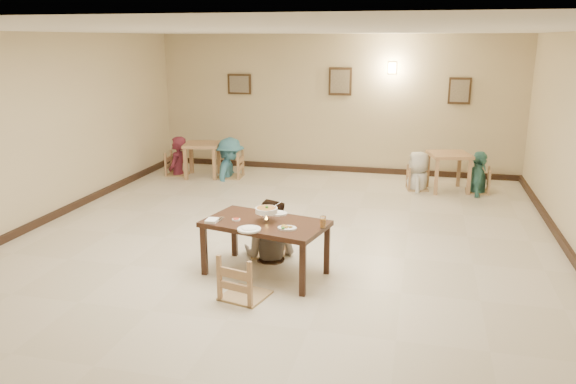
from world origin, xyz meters
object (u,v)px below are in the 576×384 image
(drink_glass, at_px, (323,222))
(bg_diner_d, at_px, (481,151))
(chair_near, at_px, (244,255))
(bg_chair_rr, at_px, (479,169))
(main_table, at_px, (265,228))
(chair_far, at_px, (270,225))
(bg_diner_a, at_px, (176,137))
(bg_chair_lr, at_px, (230,153))
(bg_chair_rl, at_px, (418,168))
(bg_table_left, at_px, (202,149))
(bg_chair_ll, at_px, (177,153))
(main_diner, at_px, (270,199))
(bg_diner_c, at_px, (419,152))
(bg_table_right, at_px, (449,160))
(bg_diner_b, at_px, (229,138))
(curry_warmer, at_px, (266,210))

(drink_glass, distance_m, bg_diner_d, 5.31)
(chair_near, distance_m, bg_chair_rr, 6.22)
(main_table, height_order, chair_far, chair_far)
(bg_diner_a, bearing_deg, bg_chair_lr, 91.38)
(chair_near, relative_size, bg_chair_rl, 1.19)
(drink_glass, relative_size, bg_table_left, 0.17)
(bg_chair_ll, bearing_deg, bg_diner_d, -95.12)
(main_diner, distance_m, bg_diner_c, 4.56)
(chair_far, relative_size, bg_chair_lr, 0.82)
(bg_table_right, bearing_deg, main_diner, -120.48)
(bg_table_right, distance_m, bg_diner_b, 4.53)
(bg_table_right, bearing_deg, bg_diner_a, -179.71)
(main_table, distance_m, bg_diner_d, 5.61)
(main_table, bearing_deg, bg_chair_lr, 127.29)
(bg_table_right, bearing_deg, main_table, -116.43)
(bg_chair_ll, height_order, bg_diner_d, bg_diner_d)
(main_table, bearing_deg, bg_diner_b, 127.29)
(main_diner, distance_m, bg_chair_ll, 5.29)
(curry_warmer, relative_size, bg_chair_rl, 0.36)
(bg_diner_b, bearing_deg, bg_chair_lr, -0.00)
(bg_table_left, relative_size, bg_chair_lr, 0.79)
(curry_warmer, xyz_separation_m, bg_diner_a, (-3.36, 4.73, 0.00))
(bg_table_right, height_order, bg_chair_ll, bg_chair_ll)
(curry_warmer, relative_size, bg_chair_lr, 0.28)
(drink_glass, height_order, bg_chair_ll, bg_chair_ll)
(bg_chair_rr, relative_size, bg_diner_b, 0.54)
(chair_near, xyz_separation_m, bg_table_left, (-2.70, 5.41, 0.08))
(drink_glass, bearing_deg, bg_diner_a, 130.39)
(main_diner, distance_m, curry_warmer, 0.58)
(main_table, bearing_deg, bg_table_right, 76.66)
(bg_chair_rl, bearing_deg, chair_near, 151.77)
(chair_near, distance_m, bg_chair_ll, 6.35)
(main_table, xyz_separation_m, bg_chair_rr, (2.94, 4.77, -0.16))
(drink_glass, bearing_deg, main_diner, 142.83)
(bg_chair_lr, xyz_separation_m, bg_diner_a, (-1.19, -0.06, 0.31))
(bg_table_right, xyz_separation_m, bg_diner_a, (-5.71, -0.03, 0.24))
(bg_diner_c, bearing_deg, bg_chair_ll, -91.82)
(bg_table_right, xyz_separation_m, bg_diner_d, (0.57, 0.00, 0.20))
(chair_near, relative_size, drink_glass, 7.15)
(chair_near, height_order, bg_chair_ll, chair_near)
(bg_diner_a, distance_m, bg_diner_d, 6.28)
(chair_near, xyz_separation_m, bg_diner_b, (-2.10, 5.48, 0.35))
(chair_far, relative_size, bg_diner_a, 0.53)
(drink_glass, xyz_separation_m, bg_chair_rr, (2.20, 4.83, -0.31))
(bg_chair_rl, relative_size, bg_diner_b, 0.50)
(bg_table_right, height_order, bg_chair_lr, bg_chair_lr)
(bg_chair_ll, bearing_deg, curry_warmer, -150.05)
(bg_diner_a, height_order, bg_diner_b, bg_diner_b)
(bg_diner_a, bearing_deg, bg_chair_ll, 178.50)
(bg_chair_lr, relative_size, bg_chair_rr, 1.18)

